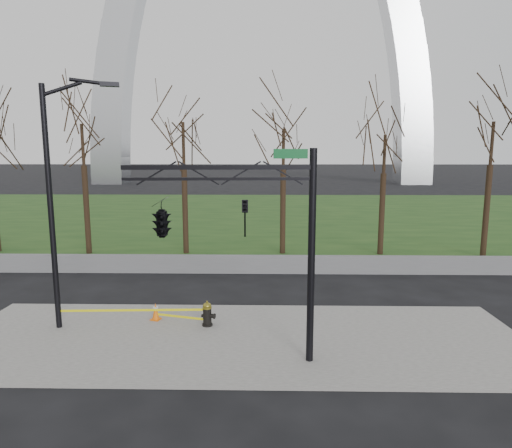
{
  "coord_description": "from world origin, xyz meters",
  "views": [
    {
      "loc": [
        0.79,
        -13.21,
        5.84
      ],
      "look_at": [
        0.49,
        2.0,
        3.42
      ],
      "focal_mm": 30.91,
      "sensor_mm": 36.0,
      "label": 1
    }
  ],
  "objects_px": {
    "traffic_cone": "(156,311)",
    "traffic_signal_mast": "(191,219)",
    "street_light": "(57,190)",
    "fire_hydrant": "(208,314)"
  },
  "relations": [
    {
      "from": "street_light",
      "to": "fire_hydrant",
      "type": "bearing_deg",
      "value": -15.38
    },
    {
      "from": "traffic_signal_mast",
      "to": "fire_hydrant",
      "type": "bearing_deg",
      "value": 85.9
    },
    {
      "from": "traffic_cone",
      "to": "fire_hydrant",
      "type": "bearing_deg",
      "value": -15.05
    },
    {
      "from": "fire_hydrant",
      "to": "traffic_signal_mast",
      "type": "relative_size",
      "value": 0.14
    },
    {
      "from": "street_light",
      "to": "traffic_signal_mast",
      "type": "bearing_deg",
      "value": -45.09
    },
    {
      "from": "fire_hydrant",
      "to": "street_light",
      "type": "bearing_deg",
      "value": -162.58
    },
    {
      "from": "traffic_cone",
      "to": "traffic_signal_mast",
      "type": "xyz_separation_m",
      "value": [
        1.85,
        -3.15,
        3.75
      ]
    },
    {
      "from": "street_light",
      "to": "traffic_signal_mast",
      "type": "xyz_separation_m",
      "value": [
        4.72,
        -2.49,
        -0.55
      ]
    },
    {
      "from": "fire_hydrant",
      "to": "traffic_cone",
      "type": "relative_size",
      "value": 1.43
    },
    {
      "from": "street_light",
      "to": "traffic_signal_mast",
      "type": "height_order",
      "value": "street_light"
    }
  ]
}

